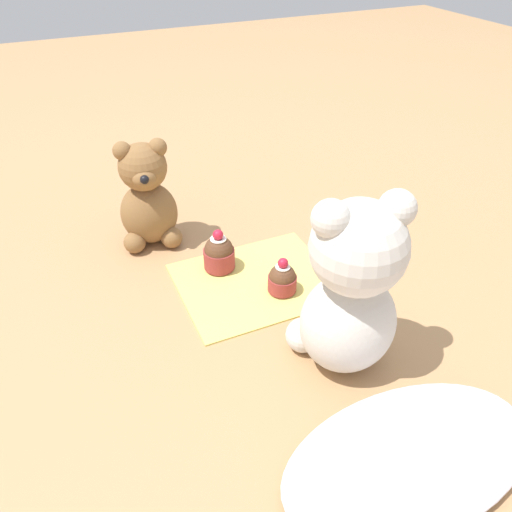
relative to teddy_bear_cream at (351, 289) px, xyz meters
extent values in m
plane|color=tan|center=(0.04, -0.21, -0.13)|extent=(4.00, 4.00, 0.00)
cube|color=#E0D166|center=(0.04, -0.21, -0.13)|extent=(0.26, 0.22, 0.01)
ellipsoid|color=silver|center=(0.01, 0.17, -0.12)|extent=(0.32, 0.18, 0.03)
ellipsoid|color=silver|center=(0.00, 0.00, -0.06)|extent=(0.15, 0.13, 0.15)
sphere|color=silver|center=(0.00, 0.00, 0.07)|extent=(0.12, 0.12, 0.12)
ellipsoid|color=silver|center=(-0.01, -0.04, 0.06)|extent=(0.06, 0.06, 0.05)
sphere|color=black|center=(-0.01, -0.06, 0.07)|extent=(0.02, 0.02, 0.02)
sphere|color=silver|center=(-0.04, 0.01, 0.12)|extent=(0.05, 0.05, 0.05)
sphere|color=silver|center=(0.04, 0.00, 0.12)|extent=(0.05, 0.05, 0.05)
sphere|color=silver|center=(-0.05, -0.03, -0.11)|extent=(0.05, 0.05, 0.05)
sphere|color=silver|center=(0.04, -0.04, -0.11)|extent=(0.05, 0.05, 0.05)
ellipsoid|color=olive|center=(0.17, -0.41, -0.07)|extent=(0.12, 0.11, 0.12)
sphere|color=olive|center=(0.17, -0.41, 0.02)|extent=(0.09, 0.09, 0.09)
ellipsoid|color=olive|center=(0.17, -0.38, 0.02)|extent=(0.05, 0.04, 0.03)
sphere|color=black|center=(0.18, -0.36, 0.02)|extent=(0.02, 0.02, 0.02)
sphere|color=olive|center=(0.20, -0.42, 0.06)|extent=(0.03, 0.03, 0.03)
sphere|color=olive|center=(0.14, -0.40, 0.06)|extent=(0.03, 0.03, 0.03)
sphere|color=olive|center=(0.21, -0.38, -0.11)|extent=(0.04, 0.04, 0.04)
sphere|color=olive|center=(0.14, -0.37, -0.11)|extent=(0.04, 0.04, 0.04)
cylinder|color=#993333|center=(0.01, -0.17, -0.11)|extent=(0.05, 0.05, 0.03)
sphere|color=brown|center=(0.01, -0.17, -0.10)|extent=(0.04, 0.04, 0.04)
cylinder|color=white|center=(0.01, -0.17, -0.08)|extent=(0.02, 0.02, 0.00)
sphere|color=red|center=(0.01, -0.17, -0.07)|extent=(0.02, 0.02, 0.02)
cylinder|color=#993333|center=(0.08, -0.27, -0.11)|extent=(0.05, 0.05, 0.04)
sphere|color=brown|center=(0.08, -0.27, -0.09)|extent=(0.05, 0.05, 0.05)
cylinder|color=white|center=(0.08, -0.27, -0.07)|extent=(0.03, 0.03, 0.00)
sphere|color=red|center=(0.08, -0.27, -0.06)|extent=(0.02, 0.02, 0.02)
camera|label=1|loc=(0.31, 0.40, 0.41)|focal=35.00mm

